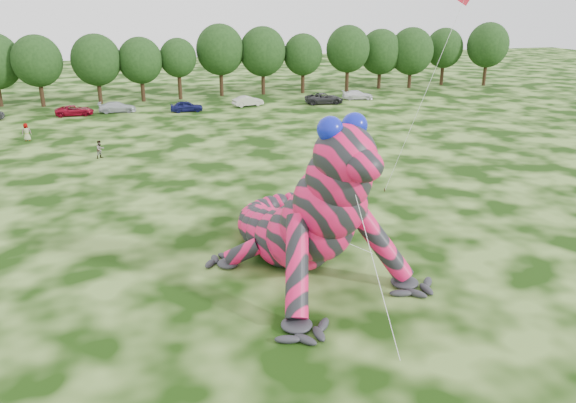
% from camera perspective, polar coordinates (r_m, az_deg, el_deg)
% --- Properties ---
extents(ground, '(240.00, 240.00, 0.00)m').
position_cam_1_polar(ground, '(30.45, -0.74, -7.12)').
color(ground, '#16330A').
rests_on(ground, ground).
extents(inflatable_gecko, '(20.29, 22.07, 9.06)m').
position_cam_1_polar(inflatable_gecko, '(29.67, -0.16, 1.63)').
color(inflatable_gecko, '#DA124E').
rests_on(inflatable_gecko, ground).
extents(flying_kite, '(4.81, 2.60, 14.90)m').
position_cam_1_polar(flying_kite, '(41.33, 17.00, 17.97)').
color(flying_kite, red).
rests_on(flying_kite, ground).
extents(tree_6, '(6.52, 5.86, 9.49)m').
position_cam_1_polar(tree_6, '(83.91, -24.02, 12.01)').
color(tree_6, black).
rests_on(tree_6, ground).
extents(tree_7, '(6.68, 6.01, 9.48)m').
position_cam_1_polar(tree_7, '(83.46, -18.82, 12.61)').
color(tree_7, black).
rests_on(tree_7, ground).
extents(tree_8, '(6.14, 5.53, 8.94)m').
position_cam_1_polar(tree_8, '(83.68, -14.70, 12.85)').
color(tree_8, black).
rests_on(tree_8, ground).
extents(tree_9, '(5.27, 4.74, 8.68)m').
position_cam_1_polar(tree_9, '(84.42, -11.04, 13.08)').
color(tree_9, black).
rests_on(tree_9, ground).
extents(tree_10, '(7.09, 6.38, 10.50)m').
position_cam_1_polar(tree_10, '(86.40, -6.88, 14.06)').
color(tree_10, black).
rests_on(tree_10, ground).
extents(tree_11, '(7.01, 6.31, 10.07)m').
position_cam_1_polar(tree_11, '(87.36, -2.57, 14.10)').
color(tree_11, black).
rests_on(tree_11, ground).
extents(tree_12, '(5.99, 5.39, 8.97)m').
position_cam_1_polar(tree_12, '(88.70, 1.53, 13.84)').
color(tree_12, black).
rests_on(tree_12, ground).
extents(tree_13, '(6.83, 6.15, 10.13)m').
position_cam_1_polar(tree_13, '(90.53, 6.08, 14.23)').
color(tree_13, black).
rests_on(tree_13, ground).
extents(tree_14, '(6.82, 6.14, 9.40)m').
position_cam_1_polar(tree_14, '(94.59, 9.35, 14.10)').
color(tree_14, black).
rests_on(tree_14, ground).
extents(tree_15, '(7.17, 6.45, 9.63)m').
position_cam_1_polar(tree_15, '(96.02, 12.39, 14.06)').
color(tree_15, black).
rests_on(tree_15, ground).
extents(tree_16, '(6.26, 5.63, 9.37)m').
position_cam_1_polar(tree_16, '(100.90, 15.53, 14.00)').
color(tree_16, black).
rests_on(tree_16, ground).
extents(tree_17, '(6.98, 6.28, 10.30)m').
position_cam_1_polar(tree_17, '(102.21, 19.56, 13.92)').
color(tree_17, black).
rests_on(tree_17, ground).
extents(car_2, '(4.63, 2.16, 1.28)m').
position_cam_1_polar(car_2, '(76.17, -20.87, 8.64)').
color(car_2, maroon).
rests_on(car_2, ground).
extents(car_3, '(4.80, 2.23, 1.36)m').
position_cam_1_polar(car_3, '(76.62, -16.94, 9.16)').
color(car_3, '#B4BABF').
rests_on(car_3, ground).
extents(car_4, '(4.21, 1.82, 1.41)m').
position_cam_1_polar(car_4, '(74.97, -10.27, 9.50)').
color(car_4, '#11144A').
rests_on(car_4, ground).
extents(car_5, '(4.39, 2.29, 1.38)m').
position_cam_1_polar(car_5, '(78.03, -4.10, 10.15)').
color(car_5, '#BCB8AD').
rests_on(car_5, ground).
extents(car_6, '(5.57, 3.02, 1.48)m').
position_cam_1_polar(car_6, '(79.73, 3.69, 10.40)').
color(car_6, '#272629').
rests_on(car_6, ground).
extents(car_7, '(4.73, 2.69, 1.29)m').
position_cam_1_polar(car_7, '(83.84, 7.07, 10.70)').
color(car_7, white).
rests_on(car_7, ground).
extents(spectator_3, '(1.10, 0.75, 1.74)m').
position_cam_1_polar(spectator_3, '(62.15, 6.69, 7.72)').
color(spectator_3, gray).
rests_on(spectator_3, ground).
extents(spectator_2, '(1.18, 0.96, 1.58)m').
position_cam_1_polar(spectator_2, '(63.03, 4.04, 7.91)').
color(spectator_2, gray).
rests_on(spectator_2, ground).
extents(spectator_1, '(1.02, 0.98, 1.66)m').
position_cam_1_polar(spectator_1, '(54.45, -18.55, 5.04)').
color(spectator_1, gray).
rests_on(spectator_1, ground).
extents(spectator_4, '(0.95, 0.68, 1.83)m').
position_cam_1_polar(spectator_4, '(64.14, -25.03, 6.41)').
color(spectator_4, gray).
rests_on(spectator_4, ground).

